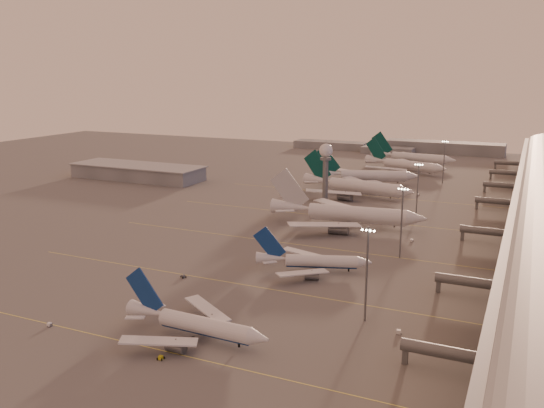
% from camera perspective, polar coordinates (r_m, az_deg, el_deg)
% --- Properties ---
extents(ground, '(700.00, 700.00, 0.00)m').
position_cam_1_polar(ground, '(175.11, -9.62, -8.08)').
color(ground, '#575555').
rests_on(ground, ground).
extents(taxiway_markings, '(180.00, 185.25, 0.02)m').
position_cam_1_polar(taxiway_markings, '(210.20, 5.90, -4.36)').
color(taxiway_markings, '#EDE053').
rests_on(taxiway_markings, ground).
extents(hangar, '(82.00, 27.00, 8.50)m').
position_cam_1_polar(hangar, '(352.38, -13.17, 3.14)').
color(hangar, slate).
rests_on(hangar, ground).
extents(radar_tower, '(6.40, 6.40, 31.10)m').
position_cam_1_polar(radar_tower, '(272.55, 5.34, 4.17)').
color(radar_tower, slate).
rests_on(radar_tower, ground).
extents(mast_a, '(3.60, 0.56, 25.00)m').
position_cam_1_polar(mast_a, '(147.32, 9.36, -6.48)').
color(mast_a, slate).
rests_on(mast_a, ground).
extents(mast_b, '(3.60, 0.56, 25.00)m').
position_cam_1_polar(mast_b, '(199.38, 12.72, -1.47)').
color(mast_b, slate).
rests_on(mast_b, ground).
extents(mast_c, '(3.60, 0.56, 25.00)m').
position_cam_1_polar(mast_c, '(253.06, 14.21, 1.49)').
color(mast_c, slate).
rests_on(mast_c, ground).
extents(mast_d, '(3.60, 0.56, 25.00)m').
position_cam_1_polar(mast_d, '(341.08, 16.67, 4.22)').
color(mast_d, slate).
rests_on(mast_d, ground).
extents(distant_horizon, '(165.00, 37.50, 9.00)m').
position_cam_1_polar(distant_horizon, '(472.17, 13.30, 5.50)').
color(distant_horizon, slate).
rests_on(distant_horizon, ground).
extents(narrowbody_near, '(39.84, 31.79, 15.56)m').
position_cam_1_polar(narrowbody_near, '(141.13, -7.59, -11.95)').
color(narrowbody_near, silver).
rests_on(narrowbody_near, ground).
extents(narrowbody_mid, '(36.31, 28.48, 14.73)m').
position_cam_1_polar(narrowbody_mid, '(184.37, 4.12, -5.85)').
color(narrowbody_mid, silver).
rests_on(narrowbody_mid, ground).
extents(widebody_white, '(65.39, 52.16, 23.02)m').
position_cam_1_polar(widebody_white, '(238.80, 7.44, -1.29)').
color(widebody_white, silver).
rests_on(widebody_white, ground).
extents(greentail_a, '(61.49, 49.29, 22.46)m').
position_cam_1_polar(greentail_a, '(297.14, 8.43, 1.49)').
color(greentail_a, silver).
rests_on(greentail_a, ground).
extents(greentail_b, '(57.53, 45.72, 21.66)m').
position_cam_1_polar(greentail_b, '(329.92, 9.33, 2.57)').
color(greentail_b, silver).
rests_on(greentail_b, ground).
extents(greentail_c, '(55.67, 44.27, 20.90)m').
position_cam_1_polar(greentail_c, '(373.94, 13.04, 3.60)').
color(greentail_c, silver).
rests_on(greentail_c, ground).
extents(greentail_d, '(59.68, 47.89, 21.75)m').
position_cam_1_polar(greentail_d, '(406.34, 13.76, 4.31)').
color(greentail_d, silver).
rests_on(greentail_d, ground).
extents(gsv_truck_a, '(5.00, 2.11, 1.97)m').
position_cam_1_polar(gsv_truck_a, '(157.09, -21.09, -10.94)').
color(gsv_truck_a, white).
rests_on(gsv_truck_a, ground).
extents(gsv_tug_near, '(2.07, 3.17, 0.87)m').
position_cam_1_polar(gsv_tug_near, '(134.27, -10.97, -14.74)').
color(gsv_tug_near, gold).
rests_on(gsv_tug_near, ground).
extents(gsv_catering_a, '(5.31, 3.09, 4.09)m').
position_cam_1_polar(gsv_catering_a, '(146.11, 12.55, -11.74)').
color(gsv_catering_a, white).
rests_on(gsv_catering_a, ground).
extents(gsv_tug_mid, '(3.65, 3.11, 0.90)m').
position_cam_1_polar(gsv_tug_mid, '(181.65, -8.77, -7.11)').
color(gsv_tug_mid, '#505355').
rests_on(gsv_tug_mid, ground).
extents(gsv_truck_b, '(6.46, 4.01, 2.46)m').
position_cam_1_polar(gsv_truck_b, '(193.39, 7.44, -5.56)').
color(gsv_truck_b, white).
rests_on(gsv_truck_b, ground).
extents(gsv_truck_c, '(6.13, 5.24, 2.42)m').
position_cam_1_polar(gsv_truck_c, '(227.78, -0.84, -2.60)').
color(gsv_truck_c, gold).
rests_on(gsv_truck_c, ground).
extents(gsv_catering_b, '(4.83, 2.62, 3.80)m').
position_cam_1_polar(gsv_catering_b, '(222.55, 13.74, -3.18)').
color(gsv_catering_b, white).
rests_on(gsv_catering_b, ground).
extents(gsv_truck_d, '(3.06, 5.01, 1.91)m').
position_cam_1_polar(gsv_truck_d, '(294.02, 1.01, 0.91)').
color(gsv_truck_d, white).
rests_on(gsv_truck_d, ground).
extents(gsv_tug_hangar, '(3.32, 2.18, 0.90)m').
position_cam_1_polar(gsv_tug_hangar, '(306.29, 14.26, 0.90)').
color(gsv_tug_hangar, white).
rests_on(gsv_tug_hangar, ground).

